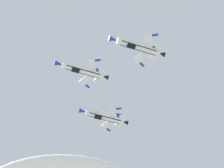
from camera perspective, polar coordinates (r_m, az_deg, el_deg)
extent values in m
cylinder|color=white|center=(133.13, -3.54, 1.63)|extent=(11.58, 6.64, 1.70)
cube|color=black|center=(132.74, -3.55, 1.52)|extent=(9.75, 5.62, 0.51)
cone|color=#1938A8|center=(132.26, -6.50, 2.45)|extent=(2.84, 2.44, 1.56)
cone|color=black|center=(134.29, -0.80, 0.87)|extent=(2.03, 1.91, 1.36)
ellipsoid|color=#192333|center=(133.30, -4.62, 2.09)|extent=(3.40, 2.43, 1.18)
cube|color=black|center=(132.15, -4.44, 1.69)|extent=(2.48, 1.99, 0.92)
cube|color=white|center=(131.95, -2.49, 2.31)|extent=(2.10, 4.29, 0.52)
cube|color=#1938A8|center=(131.06, -1.74, 2.91)|extent=(1.62, 0.65, 0.28)
cube|color=white|center=(134.73, -3.18, 0.55)|extent=(4.50, 4.04, 0.52)
cube|color=#1938A8|center=(136.07, -3.01, -0.27)|extent=(1.42, 1.62, 0.28)
cube|color=white|center=(133.17, -1.25, 1.57)|extent=(1.82, 2.30, 0.33)
cube|color=white|center=(134.79, -1.67, 0.55)|extent=(2.77, 2.75, 0.33)
cube|color=#1938A8|center=(135.42, -1.59, 1.52)|extent=(2.52, 1.47, 2.61)
cylinder|color=white|center=(125.36, 3.24, 4.52)|extent=(11.58, 6.64, 1.70)
cube|color=black|center=(124.95, 3.26, 4.42)|extent=(9.75, 5.63, 0.58)
cone|color=#1938A8|center=(123.80, 0.15, 5.44)|extent=(2.84, 2.44, 1.56)
cone|color=black|center=(127.18, 6.07, 3.66)|extent=(2.03, 1.91, 1.36)
ellipsoid|color=#192333|center=(125.30, 2.09, 4.99)|extent=(3.42, 2.48, 1.23)
cube|color=black|center=(124.14, 2.34, 4.62)|extent=(2.50, 2.02, 0.98)
cube|color=white|center=(124.68, 4.41, 5.28)|extent=(2.10, 4.28, 0.74)
cube|color=#1938A8|center=(124.17, 5.25, 5.95)|extent=(1.62, 0.66, 0.31)
cube|color=white|center=(126.80, 3.54, 3.29)|extent=(4.49, 4.03, 0.74)
cube|color=#1938A8|center=(128.00, 3.66, 2.38)|extent=(1.43, 1.63, 0.31)
cube|color=white|center=(126.10, 5.65, 4.44)|extent=(1.82, 2.29, 0.44)
cube|color=white|center=(127.33, 5.12, 3.30)|extent=(2.77, 2.74, 0.44)
cube|color=#1938A8|center=(128.20, 5.16, 4.29)|extent=(2.58, 1.59, 2.60)
cylinder|color=white|center=(144.41, -0.88, -4.02)|extent=(11.58, 6.64, 1.70)
cube|color=black|center=(144.06, -0.89, -4.15)|extent=(9.74, 5.60, 0.42)
cone|color=#1938A8|center=(143.02, -3.60, -3.32)|extent=(2.84, 2.44, 1.56)
cone|color=black|center=(146.02, 1.63, -4.67)|extent=(2.03, 1.91, 1.36)
ellipsoid|color=#192333|center=(144.33, -1.87, -3.59)|extent=(3.37, 2.37, 1.11)
cube|color=black|center=(143.36, -1.70, -4.03)|extent=(2.46, 1.94, 0.85)
cube|color=white|center=(143.06, 0.11, -3.49)|extent=(2.10, 4.29, 0.24)
cube|color=#1938A8|center=(142.01, 0.82, -3.01)|extent=(1.62, 0.64, 0.25)
cube|color=white|center=(146.42, -0.58, -4.92)|extent=(4.50, 4.04, 0.24)
cube|color=#1938A8|center=(148.05, -0.44, -5.58)|extent=(1.41, 1.61, 0.25)
cube|color=white|center=(144.63, 1.23, -4.10)|extent=(1.82, 2.29, 0.18)
cube|color=white|center=(146.58, 0.81, -4.92)|extent=(2.77, 2.74, 0.18)
cube|color=#1938A8|center=(146.84, 0.90, -4.00)|extent=(2.45, 1.31, 2.60)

